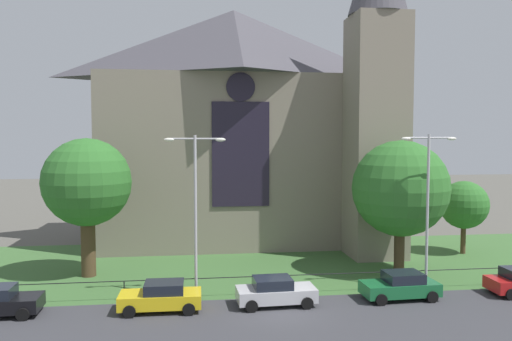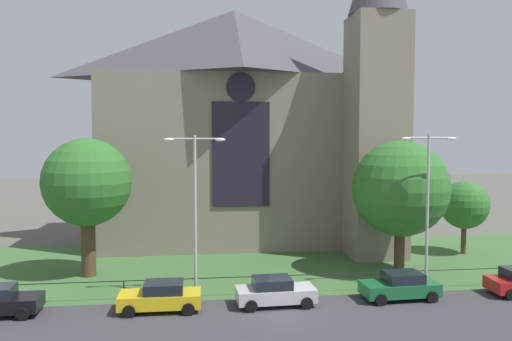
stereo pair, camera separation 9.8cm
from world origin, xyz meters
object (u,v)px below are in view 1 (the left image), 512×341
(church_building, at_px, (243,123))
(parked_car_yellow, at_px, (161,297))
(tree_right_near, at_px, (400,189))
(tree_right_far, at_px, (464,205))
(streetlamp_near, at_px, (195,197))
(streetlamp_far, at_px, (428,193))
(parked_car_green, at_px, (400,286))
(parked_car_silver, at_px, (275,292))
(tree_left_near, at_px, (87,183))

(church_building, bearing_deg, parked_car_yellow, -109.00)
(tree_right_near, relative_size, tree_right_far, 1.56)
(streetlamp_near, relative_size, streetlamp_far, 0.99)
(church_building, distance_m, streetlamp_near, 17.21)
(tree_right_far, bearing_deg, parked_car_green, -133.02)
(church_building, bearing_deg, streetlamp_near, -105.11)
(parked_car_yellow, bearing_deg, tree_right_near, -159.31)
(church_building, xyz_separation_m, parked_car_silver, (-0.13, -17.72, -9.53))
(streetlamp_far, bearing_deg, tree_right_far, 50.03)
(tree_right_far, relative_size, parked_car_silver, 1.32)
(streetlamp_near, distance_m, parked_car_silver, 6.72)
(streetlamp_far, height_order, parked_car_yellow, streetlamp_far)
(tree_right_far, bearing_deg, streetlamp_far, -129.97)
(tree_left_near, height_order, tree_right_far, tree_left_near)
(parked_car_green, bearing_deg, tree_right_near, -114.65)
(parked_car_yellow, height_order, parked_car_green, same)
(tree_left_near, xyz_separation_m, tree_right_far, (27.51, 2.96, -2.26))
(tree_right_far, bearing_deg, streetlamp_near, -157.60)
(tree_right_far, height_order, parked_car_yellow, tree_right_far)
(church_building, distance_m, tree_right_far, 19.11)
(church_building, height_order, streetlamp_far, church_building)
(tree_left_near, height_order, parked_car_yellow, tree_left_near)
(tree_left_near, distance_m, parked_car_yellow, 10.38)
(streetlamp_far, bearing_deg, parked_car_yellow, -173.30)
(parked_car_yellow, bearing_deg, parked_car_silver, -178.15)
(parked_car_silver, distance_m, parked_car_green, 7.09)
(church_building, bearing_deg, tree_right_near, -53.60)
(tree_right_far, bearing_deg, parked_car_yellow, -155.34)
(streetlamp_far, bearing_deg, tree_left_near, 164.77)
(parked_car_silver, relative_size, parked_car_green, 1.00)
(church_building, height_order, parked_car_yellow, church_building)
(tree_left_near, height_order, streetlamp_near, streetlamp_near)
(tree_left_near, xyz_separation_m, parked_car_green, (18.14, -7.08, -5.30))
(tree_left_near, relative_size, streetlamp_far, 0.98)
(streetlamp_far, distance_m, parked_car_green, 5.69)
(tree_right_near, height_order, streetlamp_far, streetlamp_far)
(tree_right_far, distance_m, parked_car_green, 14.07)
(church_building, distance_m, streetlamp_far, 19.02)
(tree_right_near, xyz_separation_m, tree_right_far, (7.24, 4.81, -1.84))
(church_building, xyz_separation_m, parked_car_yellow, (-6.14, -17.83, -9.53))
(tree_right_near, relative_size, streetlamp_near, 0.97)
(tree_right_near, xyz_separation_m, streetlamp_near, (-13.42, -3.70, 0.09))
(tree_right_far, distance_m, streetlamp_near, 22.42)
(parked_car_silver, bearing_deg, parked_car_yellow, 178.77)
(streetlamp_far, distance_m, parked_car_silver, 10.71)
(streetlamp_near, bearing_deg, parked_car_green, -7.75)
(parked_car_yellow, relative_size, parked_car_green, 0.99)
(streetlamp_near, bearing_deg, tree_left_near, 141.04)
(tree_right_near, relative_size, parked_car_yellow, 2.09)
(tree_left_near, height_order, parked_car_green, tree_left_near)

